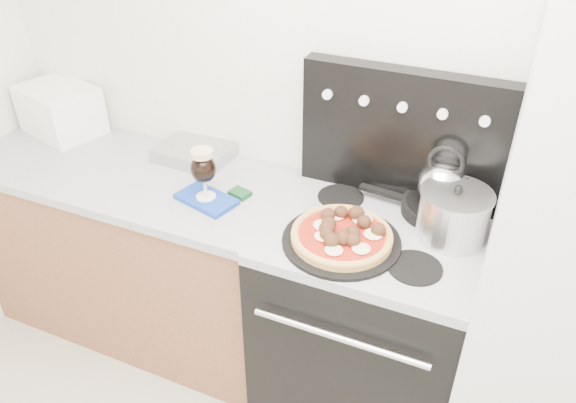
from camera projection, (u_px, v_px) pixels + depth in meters
The scene contains 15 objects.
room_shell at pixel (232, 324), 1.18m from camera, with size 3.52×3.01×2.52m.
base_cabinet at pixel (142, 254), 2.66m from camera, with size 1.45×0.60×0.86m, color brown.
countertop at pixel (127, 172), 2.41m from camera, with size 1.48×0.63×0.04m, color #ADADB4.
stove_body at pixel (364, 325), 2.27m from camera, with size 0.76×0.65×0.88m, color black.
cooktop at pixel (374, 234), 2.01m from camera, with size 0.76×0.65×0.04m, color #ADADB2.
backguard at pixel (402, 135), 2.07m from camera, with size 0.76×0.08×0.50m, color black.
toaster_oven at pixel (60, 110), 2.63m from camera, with size 0.35×0.26×0.22m, color white.
foil_sheet at pixel (194, 153), 2.45m from camera, with size 0.31×0.23×0.06m, color silver.
oven_mitt at pixel (206, 199), 2.19m from camera, with size 0.23×0.14×0.02m, color #173DA8.
beer_glass at pixel (204, 174), 2.12m from camera, with size 0.10×0.10×0.21m, color black, non-canonical shape.
pizza_pan at pixel (341, 241), 1.94m from camera, with size 0.41×0.41×0.01m, color black.
pizza at pixel (342, 234), 1.92m from camera, with size 0.35×0.35×0.05m, color #EBC569, non-canonical shape.
skillet at pixel (437, 208), 2.07m from camera, with size 0.26×0.26×0.05m, color black.
tea_kettle at pixel (442, 180), 2.01m from camera, with size 0.18×0.18×0.20m, color silver, non-canonical shape.
stock_pot at pixel (453, 216), 1.92m from camera, with size 0.24×0.24×0.17m, color silver.
Camera 1 is at (0.44, -0.42, 2.12)m, focal length 35.00 mm.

